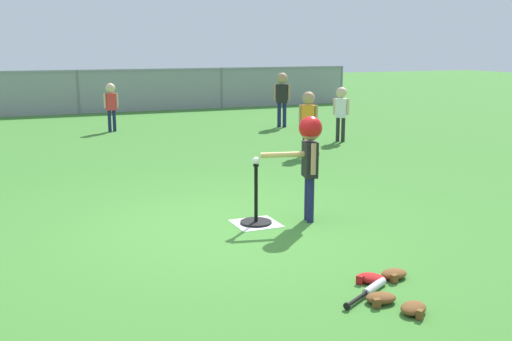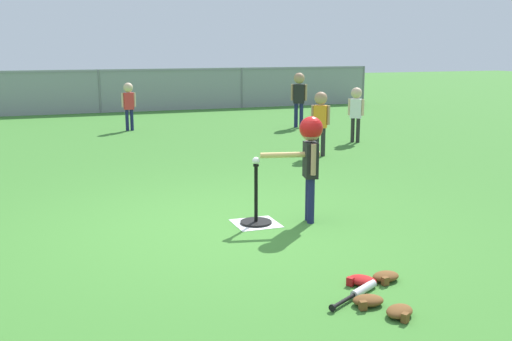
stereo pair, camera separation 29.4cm
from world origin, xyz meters
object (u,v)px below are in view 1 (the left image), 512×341
at_px(glove_by_plate, 414,308).
at_px(baseball_on_tee, 256,161).
at_px(glove_near_bats, 394,274).
at_px(batting_tee, 256,215).
at_px(glove_outfield_drop, 371,278).
at_px(fielder_deep_right, 282,92).
at_px(fielder_near_right, 308,115).
at_px(glove_tossed_aside, 381,298).
at_px(spare_bat_silver, 371,289).
at_px(fielder_deep_left, 111,101).
at_px(batter_child, 309,147).
at_px(fielder_deep_center, 341,107).

bearing_deg(glove_by_plate, baseball_on_tee, 93.93).
distance_m(glove_by_plate, glove_near_bats, 0.62).
relative_size(batting_tee, glove_outfield_drop, 2.26).
height_order(batting_tee, glove_near_bats, batting_tee).
relative_size(fielder_deep_right, glove_by_plate, 4.40).
relative_size(glove_by_plate, glove_near_bats, 1.13).
xyz_separation_m(fielder_near_right, glove_tossed_aside, (-2.25, -5.35, -0.64)).
bearing_deg(glove_tossed_aside, fielder_deep_right, 68.85).
bearing_deg(spare_bat_silver, fielder_deep_right, 68.65).
distance_m(fielder_deep_right, glove_tossed_aside, 9.34).
relative_size(fielder_deep_left, spare_bat_silver, 1.95).
relative_size(batter_child, fielder_deep_right, 0.91).
bearing_deg(glove_by_plate, batter_child, 80.55).
xyz_separation_m(fielder_deep_left, spare_bat_silver, (0.25, -9.27, -0.62)).
relative_size(batting_tee, glove_near_bats, 2.55).
bearing_deg(glove_by_plate, batting_tee, 93.93).
distance_m(fielder_deep_right, glove_by_plate, 9.51).
bearing_deg(batter_child, fielder_deep_left, 95.32).
distance_m(fielder_deep_center, spare_bat_silver, 7.16).
bearing_deg(fielder_near_right, fielder_deep_right, 71.54).
distance_m(fielder_deep_right, glove_outfield_drop, 8.97).
bearing_deg(glove_by_plate, spare_bat_silver, 101.27).
relative_size(fielder_deep_right, glove_tossed_aside, 4.95).
xyz_separation_m(baseball_on_tee, fielder_deep_right, (3.41, 6.57, 0.12)).
height_order(fielder_deep_left, glove_near_bats, fielder_deep_left).
height_order(fielder_deep_left, fielder_deep_right, fielder_deep_right).
bearing_deg(fielder_deep_left, fielder_deep_center, -39.36).
xyz_separation_m(batting_tee, fielder_near_right, (2.30, 3.24, 0.58)).
bearing_deg(fielder_deep_left, batter_child, -84.68).
bearing_deg(glove_tossed_aside, fielder_deep_left, 91.31).
distance_m(baseball_on_tee, glove_near_bats, 1.92).
height_order(spare_bat_silver, glove_near_bats, glove_near_bats).
xyz_separation_m(fielder_deep_center, fielder_deep_left, (-3.71, 3.04, -0.01)).
distance_m(fielder_deep_right, glove_near_bats, 8.89).
xyz_separation_m(baseball_on_tee, batter_child, (0.53, -0.12, 0.12)).
xyz_separation_m(baseball_on_tee, glove_tossed_aside, (0.05, -2.11, -0.62)).
bearing_deg(fielder_deep_center, glove_outfield_drop, -118.87).
relative_size(batting_tee, fielder_deep_right, 0.51).
height_order(batting_tee, glove_outfield_drop, batting_tee).
bearing_deg(spare_bat_silver, glove_near_bats, 27.92).
bearing_deg(batting_tee, fielder_deep_left, 91.28).
xyz_separation_m(fielder_deep_center, glove_near_bats, (-3.13, -6.06, -0.62)).
distance_m(baseball_on_tee, glove_outfield_drop, 1.89).
xyz_separation_m(batting_tee, batter_child, (0.53, -0.12, 0.68)).
distance_m(baseball_on_tee, batter_child, 0.56).
bearing_deg(glove_outfield_drop, glove_tossed_aside, -113.51).
xyz_separation_m(glove_by_plate, glove_outfield_drop, (0.04, 0.56, 0.00)).
xyz_separation_m(baseball_on_tee, fielder_deep_left, (-0.16, 7.33, -0.00)).
bearing_deg(fielder_deep_right, baseball_on_tee, -117.43).
height_order(fielder_deep_right, fielder_near_right, fielder_deep_right).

